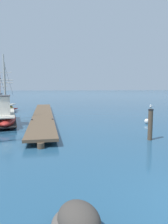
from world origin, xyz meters
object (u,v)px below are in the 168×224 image
Objects in this scene: fishing_boat_1 at (0,108)px; mooring_piling at (150,124)px; shore_rock_near_left at (76,222)px; fishing_boat_0 at (6,116)px; mooring_buoy at (147,121)px; perched_seagull at (151,106)px.

fishing_boat_1 is 18.00m from mooring_piling.
shore_rock_near_left is at bearing -75.86° from fishing_boat_1.
mooring_piling is at bearing -53.26° from fishing_boat_1.
mooring_piling is at bearing 50.86° from shore_rock_near_left.
fishing_boat_0 is 11.68m from mooring_piling.
mooring_buoy is at bearing 62.93° from mooring_piling.
perched_seagull is 5.74m from mooring_buoy.
shore_rock_near_left is 2.63× the size of mooring_buoy.
mooring_piling reaches higher than mooring_buoy.
fishing_boat_1 is 18.04m from perched_seagull.
shore_rock_near_left is (-5.45, -6.69, -0.64)m from mooring_piling.
fishing_boat_1 reaches higher than fishing_boat_0.
mooring_piling is 3.58× the size of mooring_buoy.
mooring_buoy is (13.26, -9.54, -0.41)m from fishing_boat_1.
shore_rock_near_left is at bearing -124.46° from mooring_buoy.
mooring_piling is 5.50× the size of perched_seagull.
shore_rock_near_left is at bearing -129.14° from perched_seagull.
perched_seagull is (10.77, -14.42, 1.31)m from fishing_boat_1.
perched_seagull reaches higher than mooring_buoy.
shore_rock_near_left is (5.32, -21.11, -0.33)m from fishing_boat_1.
shore_rock_near_left is at bearing -129.14° from mooring_piling.
fishing_boat_0 is 14.58m from shore_rock_near_left.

